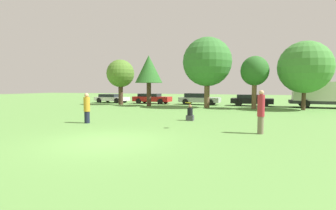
{
  "coord_description": "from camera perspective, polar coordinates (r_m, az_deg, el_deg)",
  "views": [
    {
      "loc": [
        5.22,
        -8.02,
        2.05
      ],
      "look_at": [
        0.87,
        4.51,
        1.08
      ],
      "focal_mm": 27.07,
      "sensor_mm": 36.0,
      "label": 1
    }
  ],
  "objects": [
    {
      "name": "tree_0",
      "position": [
        29.31,
        -10.66,
        6.91
      ],
      "size": [
        3.11,
        3.11,
        5.1
      ],
      "color": "#473323",
      "rests_on": "ground"
    },
    {
      "name": "parked_car_red",
      "position": [
        30.63,
        -3.72,
        1.54
      ],
      "size": [
        4.66,
        2.0,
        1.21
      ],
      "rotation": [
        0.0,
        0.0,
        -0.04
      ],
      "color": "red",
      "rests_on": "ground"
    },
    {
      "name": "delivery_truck_yellow",
      "position": [
        28.55,
        31.2,
        2.1
      ],
      "size": [
        5.96,
        2.68,
        2.5
      ],
      "rotation": [
        0.0,
        0.0,
        -0.04
      ],
      "color": "#2D2D33",
      "rests_on": "ground"
    },
    {
      "name": "tree_2",
      "position": [
        24.87,
        8.82,
        9.53
      ],
      "size": [
        4.68,
        4.68,
        6.76
      ],
      "color": "brown",
      "rests_on": "ground"
    },
    {
      "name": "bystander_sitting",
      "position": [
        15.36,
        4.98,
        -2.04
      ],
      "size": [
        0.43,
        0.36,
        0.97
      ],
      "color": "#3F3F47",
      "rests_on": "ground"
    },
    {
      "name": "parked_car_silver",
      "position": [
        29.08,
        6.94,
        1.44
      ],
      "size": [
        4.67,
        2.05,
        1.29
      ],
      "rotation": [
        0.0,
        0.0,
        -0.04
      ],
      "color": "#B2B2B7",
      "rests_on": "ground"
    },
    {
      "name": "ground_plane",
      "position": [
        9.79,
        -13.73,
        -8.04
      ],
      "size": [
        120.0,
        120.0,
        0.0
      ],
      "primitive_type": "plane",
      "color": "#5B8E42"
    },
    {
      "name": "person_thrower",
      "position": [
        14.88,
        -17.81,
        -0.65
      ],
      "size": [
        0.34,
        0.34,
        1.69
      ],
      "rotation": [
        0.0,
        0.0,
        -0.03
      ],
      "color": "#191E33",
      "rests_on": "ground"
    },
    {
      "name": "tree_1",
      "position": [
        26.82,
        -4.36,
        7.95
      ],
      "size": [
        2.87,
        2.87,
        5.32
      ],
      "color": "#473323",
      "rests_on": "ground"
    },
    {
      "name": "tree_4",
      "position": [
        25.02,
        28.44,
        7.48
      ],
      "size": [
        4.48,
        4.48,
        5.96
      ],
      "color": "#473323",
      "rests_on": "ground"
    },
    {
      "name": "parked_car_white",
      "position": [
        33.29,
        -12.62,
        1.56
      ],
      "size": [
        4.29,
        2.22,
        1.1
      ],
      "rotation": [
        0.0,
        0.0,
        -0.04
      ],
      "color": "silver",
      "rests_on": "ground"
    },
    {
      "name": "frisbee",
      "position": [
        12.25,
        4.5,
        0.51
      ],
      "size": [
        0.27,
        0.27,
        0.07
      ],
      "color": "yellow"
    },
    {
      "name": "tree_3",
      "position": [
        24.39,
        18.94,
        7.16
      ],
      "size": [
        2.5,
        2.5,
        4.81
      ],
      "color": "brown",
      "rests_on": "ground"
    },
    {
      "name": "person_catcher",
      "position": [
        11.63,
        20.18,
        -1.4
      ],
      "size": [
        0.3,
        0.3,
        1.9
      ],
      "rotation": [
        0.0,
        0.0,
        3.11
      ],
      "color": "#726651",
      "rests_on": "ground"
    },
    {
      "name": "parked_car_black",
      "position": [
        28.28,
        18.24,
        1.12
      ],
      "size": [
        4.32,
        2.19,
        1.21
      ],
      "rotation": [
        0.0,
        0.0,
        -0.04
      ],
      "color": "black",
      "rests_on": "ground"
    }
  ]
}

